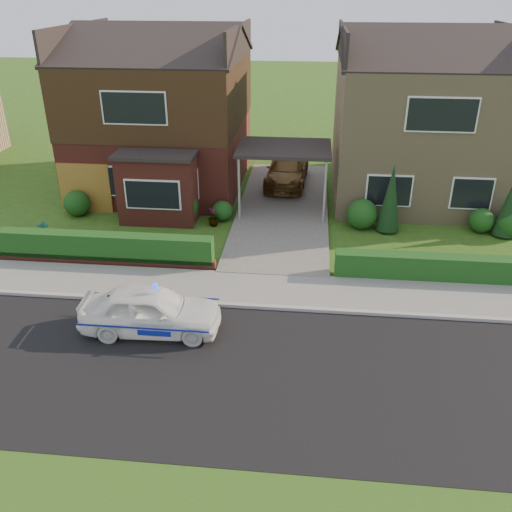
# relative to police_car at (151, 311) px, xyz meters

# --- Properties ---
(ground) EXTENTS (120.00, 120.00, 0.00)m
(ground) POSITION_rel_police_car_xyz_m (3.11, -1.60, -0.66)
(ground) COLOR #285115
(ground) RESTS_ON ground
(road) EXTENTS (60.00, 6.00, 0.02)m
(road) POSITION_rel_police_car_xyz_m (3.11, -1.60, -0.66)
(road) COLOR black
(road) RESTS_ON ground
(kerb) EXTENTS (60.00, 0.16, 0.12)m
(kerb) POSITION_rel_police_car_xyz_m (3.11, 1.45, -0.60)
(kerb) COLOR #9E9993
(kerb) RESTS_ON ground
(sidewalk) EXTENTS (60.00, 2.00, 0.10)m
(sidewalk) POSITION_rel_police_car_xyz_m (3.11, 2.50, -0.61)
(sidewalk) COLOR slate
(sidewalk) RESTS_ON ground
(driveway) EXTENTS (3.80, 12.00, 0.12)m
(driveway) POSITION_rel_police_car_xyz_m (3.11, 9.40, -0.60)
(driveway) COLOR #666059
(driveway) RESTS_ON ground
(house_left) EXTENTS (7.50, 9.53, 7.25)m
(house_left) POSITION_rel_police_car_xyz_m (-2.67, 12.30, 3.15)
(house_left) COLOR maroon
(house_left) RESTS_ON ground
(house_right) EXTENTS (7.50, 8.06, 7.25)m
(house_right) POSITION_rel_police_car_xyz_m (8.91, 12.39, 3.00)
(house_right) COLOR tan
(house_right) RESTS_ON ground
(carport_link) EXTENTS (3.80, 3.00, 2.77)m
(carport_link) POSITION_rel_police_car_xyz_m (3.11, 9.35, 2.00)
(carport_link) COLOR black
(carport_link) RESTS_ON ground
(garage_door) EXTENTS (2.20, 0.10, 2.10)m
(garage_door) POSITION_rel_police_car_xyz_m (-5.14, 8.36, 0.39)
(garage_door) COLOR brown
(garage_door) RESTS_ON ground
(dwarf_wall) EXTENTS (7.70, 0.25, 0.36)m
(dwarf_wall) POSITION_rel_police_car_xyz_m (-2.69, 3.70, -0.48)
(dwarf_wall) COLOR maroon
(dwarf_wall) RESTS_ON ground
(hedge_left) EXTENTS (7.50, 0.55, 0.90)m
(hedge_left) POSITION_rel_police_car_xyz_m (-2.69, 3.85, -0.66)
(hedge_left) COLOR #123A13
(hedge_left) RESTS_ON ground
(hedge_right) EXTENTS (7.50, 0.55, 0.80)m
(hedge_right) POSITION_rel_police_car_xyz_m (8.91, 3.75, -0.66)
(hedge_right) COLOR #123A13
(hedge_right) RESTS_ON ground
(shrub_left_far) EXTENTS (1.08, 1.08, 1.08)m
(shrub_left_far) POSITION_rel_police_car_xyz_m (-5.39, 7.90, -0.12)
(shrub_left_far) COLOR #123A13
(shrub_left_far) RESTS_ON ground
(shrub_left_mid) EXTENTS (1.32, 1.32, 1.32)m
(shrub_left_mid) POSITION_rel_police_car_xyz_m (-0.89, 7.70, -0.00)
(shrub_left_mid) COLOR #123A13
(shrub_left_mid) RESTS_ON ground
(shrub_left_near) EXTENTS (0.84, 0.84, 0.84)m
(shrub_left_near) POSITION_rel_police_car_xyz_m (0.71, 8.00, -0.24)
(shrub_left_near) COLOR #123A13
(shrub_left_near) RESTS_ON ground
(shrub_right_near) EXTENTS (1.20, 1.20, 1.20)m
(shrub_right_near) POSITION_rel_police_car_xyz_m (6.31, 7.80, -0.06)
(shrub_right_near) COLOR #123A13
(shrub_right_near) RESTS_ON ground
(shrub_right_mid) EXTENTS (0.96, 0.96, 0.96)m
(shrub_right_mid) POSITION_rel_police_car_xyz_m (10.91, 7.90, -0.18)
(shrub_right_mid) COLOR #123A13
(shrub_right_mid) RESTS_ON ground
(shrub_right_far) EXTENTS (1.08, 1.08, 1.08)m
(shrub_right_far) POSITION_rel_police_car_xyz_m (11.91, 7.60, -0.12)
(shrub_right_far) COLOR #123A13
(shrub_right_far) RESTS_ON ground
(conifer_a) EXTENTS (0.90, 0.90, 2.60)m
(conifer_a) POSITION_rel_police_car_xyz_m (7.31, 7.60, 0.64)
(conifer_a) COLOR black
(conifer_a) RESTS_ON ground
(conifer_b) EXTENTS (0.90, 0.90, 2.20)m
(conifer_b) POSITION_rel_police_car_xyz_m (11.71, 7.60, 0.44)
(conifer_b) COLOR black
(conifer_b) RESTS_ON ground
(police_car) EXTENTS (3.56, 3.93, 1.48)m
(police_car) POSITION_rel_police_car_xyz_m (0.00, 0.00, 0.00)
(police_car) COLOR white
(police_car) RESTS_ON ground
(driveway_car) EXTENTS (2.08, 4.61, 1.31)m
(driveway_car) POSITION_rel_police_car_xyz_m (3.11, 12.53, 0.12)
(driveway_car) COLOR brown
(driveway_car) RESTS_ON driveway
(potted_plant_a) EXTENTS (0.48, 0.35, 0.84)m
(potted_plant_a) POSITION_rel_police_car_xyz_m (-5.57, 5.17, -0.24)
(potted_plant_a) COLOR gray
(potted_plant_a) RESTS_ON ground
(potted_plant_b) EXTENTS (0.58, 0.56, 0.81)m
(potted_plant_b) POSITION_rel_police_car_xyz_m (-3.26, 7.40, -0.25)
(potted_plant_b) COLOR gray
(potted_plant_b) RESTS_ON ground
(potted_plant_c) EXTENTS (0.45, 0.45, 0.73)m
(potted_plant_c) POSITION_rel_police_car_xyz_m (0.44, 7.40, -0.29)
(potted_plant_c) COLOR gray
(potted_plant_c) RESTS_ON ground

